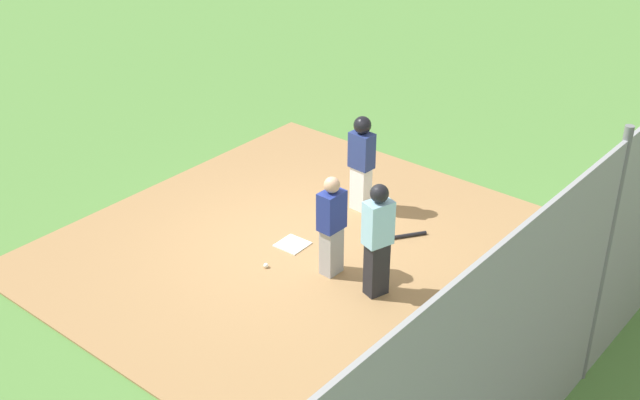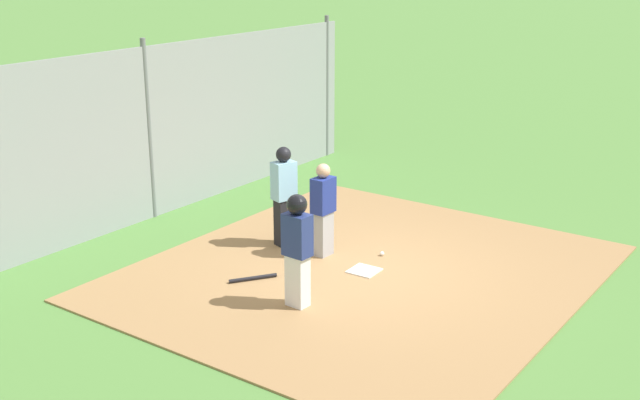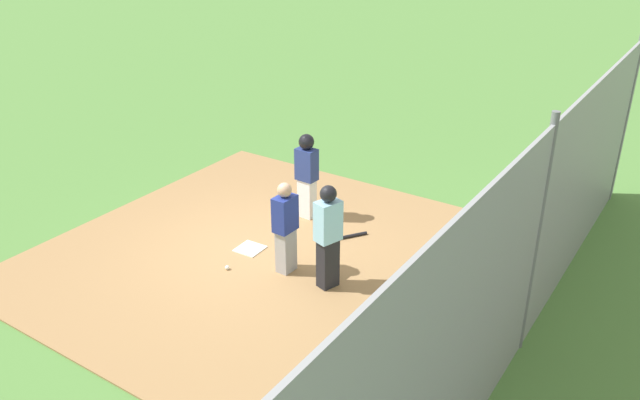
# 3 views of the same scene
# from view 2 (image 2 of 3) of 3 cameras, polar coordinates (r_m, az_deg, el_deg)

# --- Properties ---
(ground_plane) EXTENTS (140.00, 140.00, 0.00)m
(ground_plane) POSITION_cam_2_polar(r_m,az_deg,el_deg) (12.75, 3.14, -5.18)
(ground_plane) COLOR #51843D
(dirt_infield) EXTENTS (7.20, 6.40, 0.03)m
(dirt_infield) POSITION_cam_2_polar(r_m,az_deg,el_deg) (12.75, 3.15, -5.12)
(dirt_infield) COLOR #9E774C
(dirt_infield) RESTS_ON ground_plane
(home_plate) EXTENTS (0.46, 0.46, 0.02)m
(home_plate) POSITION_cam_2_polar(r_m,az_deg,el_deg) (12.74, 3.15, -5.01)
(home_plate) COLOR white
(home_plate) RESTS_ON dirt_infield
(catcher) EXTENTS (0.39, 0.27, 1.56)m
(catcher) POSITION_cam_2_polar(r_m,az_deg,el_deg) (13.10, 0.22, -0.61)
(catcher) COLOR #9E9EA3
(catcher) RESTS_ON dirt_infield
(umpire) EXTENTS (0.44, 0.36, 1.72)m
(umpire) POSITION_cam_2_polar(r_m,az_deg,el_deg) (13.54, -2.56, 0.42)
(umpire) COLOR black
(umpire) RESTS_ON dirt_infield
(runner) EXTENTS (0.29, 0.40, 1.66)m
(runner) POSITION_cam_2_polar(r_m,az_deg,el_deg) (11.22, -1.62, -3.07)
(runner) COLOR silver
(runner) RESTS_ON dirt_infield
(baseball_bat) EXTENTS (0.65, 0.47, 0.06)m
(baseball_bat) POSITION_cam_2_polar(r_m,az_deg,el_deg) (12.43, -4.77, -5.53)
(baseball_bat) COLOR black
(baseball_bat) RESTS_ON dirt_infield
(baseball) EXTENTS (0.07, 0.07, 0.07)m
(baseball) POSITION_cam_2_polar(r_m,az_deg,el_deg) (13.36, 4.41, -3.80)
(baseball) COLOR white
(baseball) RESTS_ON dirt_infield
(backstop_fence) EXTENTS (12.00, 0.10, 3.35)m
(backstop_fence) POSITION_cam_2_polar(r_m,az_deg,el_deg) (15.19, -12.02, 4.59)
(backstop_fence) COLOR #93999E
(backstop_fence) RESTS_ON ground_plane
(parked_car_blue) EXTENTS (4.25, 1.98, 1.28)m
(parked_car_blue) POSITION_cam_2_polar(r_m,az_deg,el_deg) (21.24, -16.05, 5.25)
(parked_car_blue) COLOR #28428C
(parked_car_blue) RESTS_ON parking_lot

